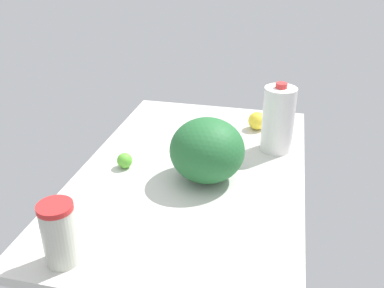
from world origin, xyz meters
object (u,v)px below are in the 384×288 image
Objects in this scene: tumbler_cup at (59,234)px; lime_near_front at (125,161)px; lemon_by_jug at (257,121)px; milk_jug at (278,119)px; watermelon at (207,150)px.

lime_near_front is at bearing 2.36° from tumbler_cup.
tumbler_cup is at bearing 156.16° from lemon_by_jug.
milk_jug is 4.86× the size of lime_near_front.
watermelon reaches higher than lime_near_front.
watermelon is 0.94× the size of milk_jug.
milk_jug is at bearing -38.85° from watermelon.
lemon_by_jug is at bearing 27.28° from milk_jug.
watermelon is 4.54× the size of lime_near_front.
lemon_by_jug is 59.56cm from lime_near_front.
tumbler_cup is 48.22cm from lime_near_front.
watermelon is 45.31cm from lemon_by_jug.
milk_jug is 20.57cm from lemon_by_jug.
watermelon reaches higher than tumbler_cup.
milk_jug reaches higher than lemon_by_jug.
watermelon is at bearing 163.58° from lemon_by_jug.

